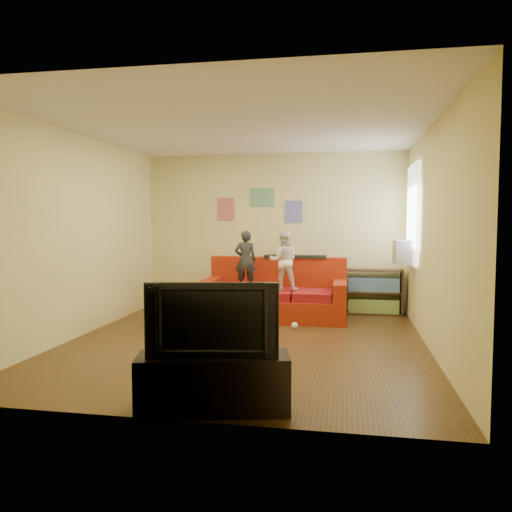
% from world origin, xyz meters
% --- Properties ---
extents(room_shell, '(4.52, 5.02, 2.72)m').
position_xyz_m(room_shell, '(0.00, 0.00, 1.35)').
color(room_shell, '#55391A').
rests_on(room_shell, ground).
extents(sofa, '(2.24, 1.03, 0.98)m').
position_xyz_m(sofa, '(0.15, 1.70, 0.33)').
color(sofa, '#A7280D').
rests_on(sofa, ground).
extents(child_a, '(0.38, 0.29, 0.92)m').
position_xyz_m(child_a, '(-0.30, 1.52, 0.93)').
color(child_a, '#262C30').
rests_on(child_a, sofa).
extents(child_b, '(0.50, 0.42, 0.92)m').
position_xyz_m(child_b, '(0.30, 1.52, 0.93)').
color(child_b, white).
rests_on(child_b, sofa).
extents(coffee_table, '(1.09, 0.60, 0.49)m').
position_xyz_m(coffee_table, '(-0.79, 0.65, 0.42)').
color(coffee_table, '#978250').
rests_on(coffee_table, ground).
extents(remote, '(0.19, 0.08, 0.02)m').
position_xyz_m(remote, '(-1.04, 0.53, 0.50)').
color(remote, black).
rests_on(remote, coffee_table).
extents(game_controller, '(0.15, 0.05, 0.03)m').
position_xyz_m(game_controller, '(-0.59, 0.70, 0.51)').
color(game_controller, silver).
rests_on(game_controller, coffee_table).
extents(bookshelf, '(0.93, 0.28, 0.75)m').
position_xyz_m(bookshelf, '(1.70, 2.30, 0.33)').
color(bookshelf, '#463222').
rests_on(bookshelf, ground).
extents(window, '(0.04, 1.08, 1.48)m').
position_xyz_m(window, '(2.22, 1.65, 1.64)').
color(window, white).
rests_on(window, room_shell).
extents(ac_unit, '(0.28, 0.55, 0.35)m').
position_xyz_m(ac_unit, '(2.10, 1.65, 1.08)').
color(ac_unit, '#B7B2A3').
rests_on(ac_unit, window).
extents(artwork_left, '(0.30, 0.01, 0.40)m').
position_xyz_m(artwork_left, '(-0.85, 2.48, 1.75)').
color(artwork_left, '#D87266').
rests_on(artwork_left, room_shell).
extents(artwork_center, '(0.42, 0.01, 0.32)m').
position_xyz_m(artwork_center, '(-0.20, 2.48, 1.95)').
color(artwork_center, '#72B27F').
rests_on(artwork_center, room_shell).
extents(artwork_right, '(0.30, 0.01, 0.38)m').
position_xyz_m(artwork_right, '(0.35, 2.48, 1.70)').
color(artwork_right, '#727FCC').
rests_on(artwork_right, room_shell).
extents(file_box, '(0.42, 0.32, 0.29)m').
position_xyz_m(file_box, '(0.45, 1.43, 0.15)').
color(file_box, white).
rests_on(file_box, ground).
extents(tv_stand, '(1.29, 0.67, 0.46)m').
position_xyz_m(tv_stand, '(0.20, -2.25, 0.23)').
color(tv_stand, black).
rests_on(tv_stand, ground).
extents(television, '(1.06, 0.33, 0.61)m').
position_xyz_m(television, '(0.20, -2.25, 0.76)').
color(television, black).
rests_on(television, tv_stand).
extents(tissue, '(0.13, 0.13, 0.10)m').
position_xyz_m(tissue, '(0.54, 0.92, 0.05)').
color(tissue, white).
rests_on(tissue, ground).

